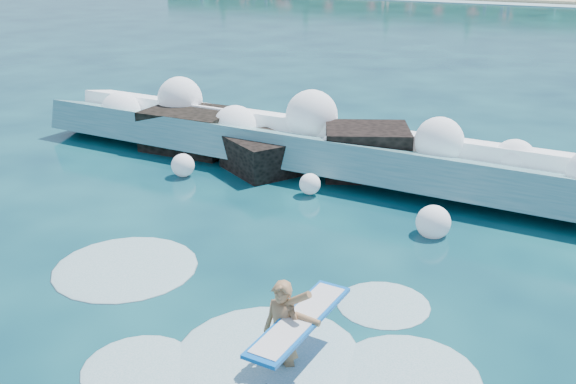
# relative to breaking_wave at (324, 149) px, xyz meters

# --- Properties ---
(ground) EXTENTS (200.00, 200.00, 0.00)m
(ground) POSITION_rel_breaking_wave_xyz_m (0.06, -6.93, -0.56)
(ground) COLOR #072839
(ground) RESTS_ON ground
(wet_band) EXTENTS (140.00, 5.00, 0.08)m
(wet_band) POSITION_rel_breaking_wave_xyz_m (0.06, 60.07, -0.52)
(wet_band) COLOR silver
(wet_band) RESTS_ON ground
(breaking_wave) EXTENTS (18.55, 2.87, 1.60)m
(breaking_wave) POSITION_rel_breaking_wave_xyz_m (0.00, 0.00, 0.00)
(breaking_wave) COLOR teal
(breaking_wave) RESTS_ON ground
(rock_cluster) EXTENTS (8.53, 3.69, 1.58)m
(rock_cluster) POSITION_rel_breaking_wave_xyz_m (-1.81, -0.34, -0.06)
(rock_cluster) COLOR black
(rock_cluster) RESTS_ON ground
(surfer_with_board) EXTENTS (0.89, 2.88, 1.72)m
(surfer_with_board) POSITION_rel_breaking_wave_xyz_m (3.61, -8.68, 0.08)
(surfer_with_board) COLOR #A3754C
(surfer_with_board) RESTS_ON ground
(wave_spray) EXTENTS (15.54, 4.58, 2.20)m
(wave_spray) POSITION_rel_breaking_wave_xyz_m (-0.48, -0.12, 0.51)
(wave_spray) COLOR white
(wave_spray) RESTS_ON ground
(surf_foam) EXTENTS (9.74, 5.34, 0.15)m
(surf_foam) POSITION_rel_breaking_wave_xyz_m (2.53, -8.19, -0.56)
(surf_foam) COLOR silver
(surf_foam) RESTS_ON ground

